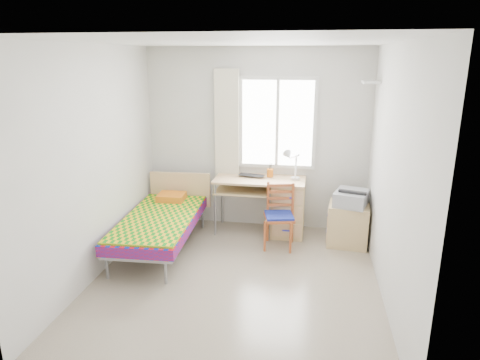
% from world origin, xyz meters
% --- Properties ---
extents(floor, '(3.50, 3.50, 0.00)m').
position_xyz_m(floor, '(0.00, 0.00, 0.00)').
color(floor, '#BCAD93').
rests_on(floor, ground).
extents(ceiling, '(3.50, 3.50, 0.00)m').
position_xyz_m(ceiling, '(0.00, 0.00, 2.60)').
color(ceiling, white).
rests_on(ceiling, wall_back).
extents(wall_back, '(3.20, 0.00, 3.20)m').
position_xyz_m(wall_back, '(0.00, 1.75, 1.30)').
color(wall_back, silver).
rests_on(wall_back, ground).
extents(wall_left, '(0.00, 3.50, 3.50)m').
position_xyz_m(wall_left, '(-1.60, 0.00, 1.30)').
color(wall_left, silver).
rests_on(wall_left, ground).
extents(wall_right, '(0.00, 3.50, 3.50)m').
position_xyz_m(wall_right, '(1.60, 0.00, 1.30)').
color(wall_right, silver).
rests_on(wall_right, ground).
extents(window, '(1.10, 0.04, 1.30)m').
position_xyz_m(window, '(0.30, 1.73, 1.55)').
color(window, white).
rests_on(window, wall_back).
extents(curtain, '(0.35, 0.05, 1.70)m').
position_xyz_m(curtain, '(-0.42, 1.68, 1.45)').
color(curtain, beige).
rests_on(curtain, wall_back).
extents(floating_shelf, '(0.20, 0.32, 0.03)m').
position_xyz_m(floating_shelf, '(1.49, 1.40, 2.15)').
color(floating_shelf, white).
rests_on(floating_shelf, wall_right).
extents(bed, '(0.96, 1.92, 0.82)m').
position_xyz_m(bed, '(-1.11, 0.69, 0.40)').
color(bed, gray).
rests_on(bed, floor).
extents(desk, '(1.28, 0.60, 0.80)m').
position_xyz_m(desk, '(0.43, 1.46, 0.43)').
color(desk, tan).
rests_on(desk, floor).
extents(chair, '(0.44, 0.44, 0.86)m').
position_xyz_m(chair, '(0.42, 1.02, 0.48)').
color(chair, '#9E521E').
rests_on(chair, floor).
extents(cabinet, '(0.57, 0.51, 0.57)m').
position_xyz_m(cabinet, '(1.32, 1.23, 0.28)').
color(cabinet, tan).
rests_on(cabinet, floor).
extents(printer, '(0.51, 0.55, 0.20)m').
position_xyz_m(printer, '(1.34, 1.21, 0.67)').
color(printer, '#A7A9AF').
rests_on(printer, cabinet).
extents(laptop, '(0.41, 0.31, 0.03)m').
position_xyz_m(laptop, '(-0.05, 1.49, 0.81)').
color(laptop, black).
rests_on(laptop, desk).
extents(pen_cup, '(0.11, 0.11, 0.11)m').
position_xyz_m(pen_cup, '(0.22, 1.59, 0.86)').
color(pen_cup, orange).
rests_on(pen_cup, desk).
extents(task_lamp, '(0.24, 0.34, 0.46)m').
position_xyz_m(task_lamp, '(0.53, 1.38, 1.09)').
color(task_lamp, white).
rests_on(task_lamp, desk).
extents(book, '(0.24, 0.27, 0.02)m').
position_xyz_m(book, '(-0.12, 1.48, 0.59)').
color(book, gray).
rests_on(book, desk).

